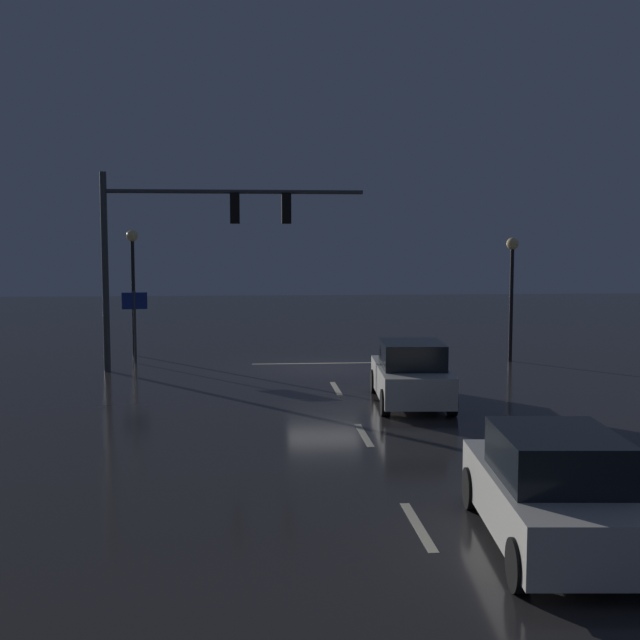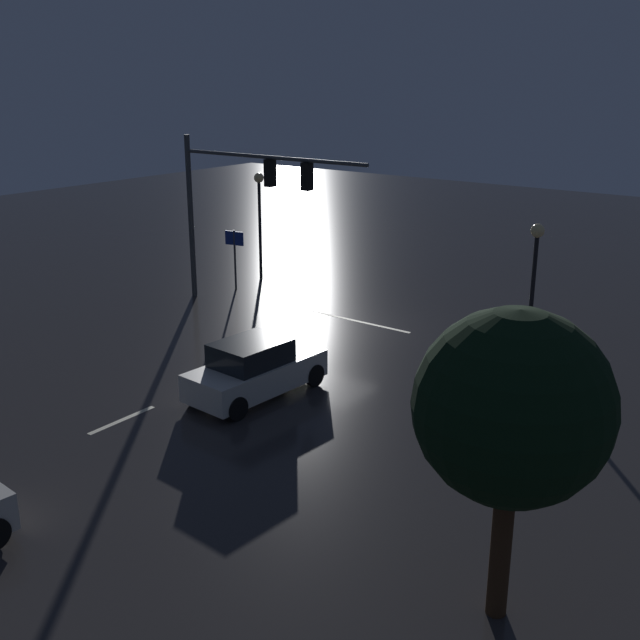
# 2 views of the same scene
# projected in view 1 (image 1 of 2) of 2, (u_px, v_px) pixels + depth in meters

# --- Properties ---
(ground_plane) EXTENTS (80.00, 80.00, 0.00)m
(ground_plane) POSITION_uv_depth(u_px,v_px,m) (324.00, 368.00, 28.42)
(ground_plane) COLOR #2D2B2B
(traffic_signal_assembly) EXTENTS (8.80, 0.47, 6.69)m
(traffic_signal_assembly) POSITION_uv_depth(u_px,v_px,m) (190.00, 232.00, 27.53)
(traffic_signal_assembly) COLOR #383A3D
(traffic_signal_assembly) RESTS_ON ground_plane
(lane_dash_far) EXTENTS (0.16, 2.20, 0.01)m
(lane_dash_far) POSITION_uv_depth(u_px,v_px,m) (336.00, 388.00, 24.45)
(lane_dash_far) COLOR beige
(lane_dash_far) RESTS_ON ground_plane
(lane_dash_mid) EXTENTS (0.16, 2.20, 0.01)m
(lane_dash_mid) POSITION_uv_depth(u_px,v_px,m) (364.00, 435.00, 18.50)
(lane_dash_mid) COLOR beige
(lane_dash_mid) RESTS_ON ground_plane
(lane_dash_near) EXTENTS (0.16, 2.20, 0.01)m
(lane_dash_near) POSITION_uv_depth(u_px,v_px,m) (418.00, 526.00, 12.54)
(lane_dash_near) COLOR beige
(lane_dash_near) RESTS_ON ground_plane
(stop_bar) EXTENTS (5.00, 0.16, 0.01)m
(stop_bar) POSITION_uv_depth(u_px,v_px,m) (321.00, 363.00, 29.53)
(stop_bar) COLOR beige
(stop_bar) RESTS_ON ground_plane
(car_approaching) EXTENTS (2.16, 4.47, 1.70)m
(car_approaching) POSITION_uv_depth(u_px,v_px,m) (411.00, 375.00, 22.04)
(car_approaching) COLOR silver
(car_approaching) RESTS_ON ground_plane
(car_distant) EXTENTS (2.22, 4.49, 1.70)m
(car_distant) POSITION_uv_depth(u_px,v_px,m) (553.00, 492.00, 11.66)
(car_distant) COLOR silver
(car_distant) RESTS_ON ground_plane
(street_lamp_left_kerb) EXTENTS (0.44, 0.44, 4.53)m
(street_lamp_left_kerb) POSITION_uv_depth(u_px,v_px,m) (512.00, 274.00, 29.77)
(street_lamp_left_kerb) COLOR black
(street_lamp_left_kerb) RESTS_ON ground_plane
(street_lamp_right_kerb) EXTENTS (0.44, 0.44, 4.83)m
(street_lamp_right_kerb) POSITION_uv_depth(u_px,v_px,m) (133.00, 267.00, 31.27)
(street_lamp_right_kerb) COLOR black
(street_lamp_right_kerb) RESTS_ON ground_plane
(route_sign) EXTENTS (0.90, 0.21, 2.61)m
(route_sign) POSITION_uv_depth(u_px,v_px,m) (135.00, 311.00, 29.40)
(route_sign) COLOR #383A3D
(route_sign) RESTS_ON ground_plane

